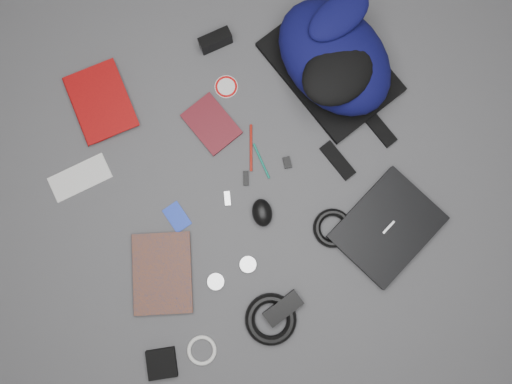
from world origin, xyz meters
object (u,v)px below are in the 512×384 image
object	(u,v)px
laptop	(387,227)
mouse	(262,213)
backpack	(334,57)
pouch	(162,363)
textbook_red	(75,113)
power_brick	(283,308)
comic_book	(133,275)
dvd_case	(211,124)
compact_camera	(215,41)

from	to	relation	value
laptop	mouse	xyz separation A→B (m)	(-0.38, 0.18, 0.01)
backpack	pouch	bearing A→B (deg)	-157.71
textbook_red	laptop	bearing A→B (deg)	-43.01
textbook_red	pouch	xyz separation A→B (m)	(0.03, -0.89, -0.00)
pouch	textbook_red	bearing A→B (deg)	91.77
laptop	power_brick	size ratio (longest dim) A/B	2.50
laptop	comic_book	bearing A→B (deg)	144.11
dvd_case	pouch	world-z (taller)	pouch
textbook_red	comic_book	distance (m)	0.59
laptop	dvd_case	world-z (taller)	laptop
textbook_red	compact_camera	world-z (taller)	compact_camera
laptop	power_brick	world-z (taller)	same
mouse	backpack	bearing A→B (deg)	54.33
dvd_case	compact_camera	bearing A→B (deg)	48.08
power_brick	pouch	size ratio (longest dim) A/B	1.40
backpack	power_brick	world-z (taller)	backpack
backpack	pouch	xyz separation A→B (m)	(-0.85, -0.76, -0.09)
laptop	mouse	bearing A→B (deg)	126.99
laptop	textbook_red	distance (m)	1.13
comic_book	mouse	world-z (taller)	mouse
laptop	compact_camera	xyz separation A→B (m)	(-0.34, 0.79, 0.02)
comic_book	dvd_case	world-z (taller)	comic_book
compact_camera	pouch	size ratio (longest dim) A/B	1.20
textbook_red	power_brick	world-z (taller)	power_brick
power_brick	dvd_case	bearing A→B (deg)	74.45
laptop	textbook_red	bearing A→B (deg)	113.28
dvd_case	mouse	world-z (taller)	mouse
dvd_case	pouch	size ratio (longest dim) A/B	1.95
backpack	comic_book	xyz separation A→B (m)	(-0.86, -0.46, -0.09)
compact_camera	pouch	bearing A→B (deg)	-123.35
power_brick	pouch	world-z (taller)	power_brick
backpack	power_brick	bearing A→B (deg)	-139.82
laptop	compact_camera	distance (m)	0.86
dvd_case	mouse	xyz separation A→B (m)	(0.07, -0.34, 0.02)
backpack	laptop	bearing A→B (deg)	-110.15
power_brick	compact_camera	bearing A→B (deg)	67.28
compact_camera	power_brick	world-z (taller)	compact_camera
dvd_case	power_brick	bearing A→B (deg)	-107.99
compact_camera	power_brick	xyz separation A→B (m)	(-0.08, -0.93, -0.02)
dvd_case	power_brick	size ratio (longest dim) A/B	1.40
textbook_red	power_brick	size ratio (longest dim) A/B	1.95
backpack	mouse	bearing A→B (deg)	-153.33
compact_camera	comic_book	bearing A→B (deg)	-133.18
comic_book	dvd_case	distance (m)	0.57
textbook_red	compact_camera	xyz separation A→B (m)	(0.53, 0.08, 0.02)
backpack	mouse	distance (m)	0.56
laptop	compact_camera	size ratio (longest dim) A/B	2.91
backpack	comic_book	distance (m)	0.98
textbook_red	pouch	world-z (taller)	textbook_red
laptop	dvd_case	distance (m)	0.69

